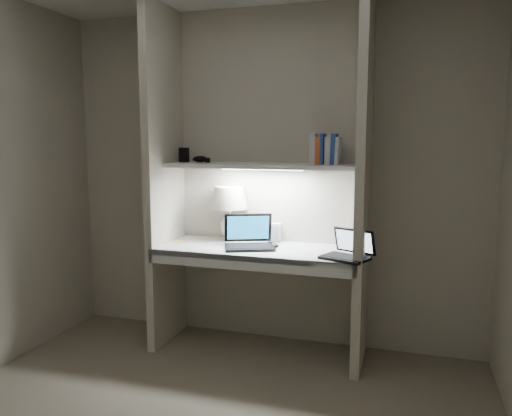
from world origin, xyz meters
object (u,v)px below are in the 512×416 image
at_px(laptop_main, 249,240).
at_px(book_row, 325,150).
at_px(laptop_netbook, 348,252).
at_px(table_lamp, 229,204).
at_px(speaker, 274,233).

height_order(laptop_main, book_row, book_row).
height_order(laptop_main, laptop_netbook, laptop_main).
relative_size(table_lamp, book_row, 1.94).
distance_m(speaker, book_row, 0.74).
bearing_deg(speaker, table_lamp, -178.82).
bearing_deg(book_row, laptop_netbook, -51.19).
bearing_deg(laptop_main, laptop_netbook, -32.29).
bearing_deg(speaker, book_row, -19.68).
xyz_separation_m(speaker, book_row, (0.39, -0.10, 0.63)).
relative_size(speaker, book_row, 0.66).
relative_size(table_lamp, laptop_netbook, 1.14).
bearing_deg(laptop_netbook, speaker, 171.96).
xyz_separation_m(laptop_main, speaker, (0.13, 0.22, 0.02)).
bearing_deg(laptop_netbook, book_row, 151.62).
bearing_deg(laptop_main, book_row, -8.43).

